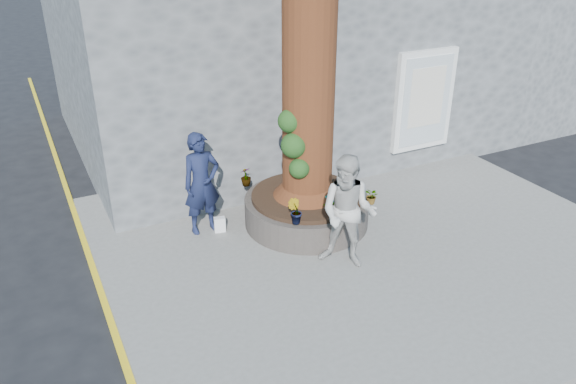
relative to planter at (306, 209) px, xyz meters
name	(u,v)px	position (x,y,z in m)	size (l,w,h in m)	color
ground	(322,297)	(-0.80, -2.00, -0.41)	(120.00, 120.00, 0.00)	black
pavement	(367,241)	(0.70, -1.00, -0.35)	(9.00, 8.00, 0.12)	slate
yellow_line	(109,317)	(-3.85, -1.00, -0.41)	(0.10, 30.00, 0.01)	yellow
stone_shop	(270,11)	(1.70, 5.20, 2.75)	(10.30, 8.30, 6.30)	#545659
planter	(306,209)	(0.00, 0.00, 0.00)	(2.30, 2.30, 0.60)	black
man	(202,184)	(-1.80, 0.60, 0.65)	(0.69, 0.45, 1.89)	#151C3A
woman	(348,213)	(-0.06, -1.50, 0.66)	(0.93, 0.72, 1.91)	#B6B3AE
shopping_bag	(220,225)	(-1.57, 0.42, -0.15)	(0.20, 0.12, 0.28)	white
plant_a	(330,203)	(0.00, -0.85, 0.51)	(0.21, 0.14, 0.40)	gray
plant_b	(295,211)	(-0.68, -0.85, 0.52)	(0.23, 0.23, 0.43)	gray
plant_c	(246,177)	(-0.85, 0.85, 0.49)	(0.20, 0.20, 0.36)	gray
plant_d	(372,196)	(0.85, -0.85, 0.46)	(0.27, 0.24, 0.30)	gray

